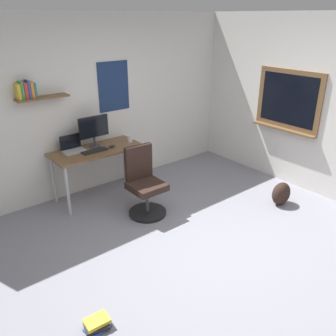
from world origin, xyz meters
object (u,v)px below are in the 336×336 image
object	(u,v)px
desk	(97,155)
office_chair	(144,186)
monitor_primary	(94,129)
keyboard	(95,151)
laptop	(73,147)
computer_mouse	(112,146)
coffee_mug	(130,139)
book_stack_on_floor	(97,324)
backpack	(281,194)

from	to	relation	value
desk	office_chair	bearing A→B (deg)	-73.00
monitor_primary	keyboard	distance (m)	0.33
laptop	monitor_primary	distance (m)	0.40
laptop	computer_mouse	size ratio (longest dim) A/B	2.98
laptop	coffee_mug	bearing A→B (deg)	-11.24
keyboard	computer_mouse	world-z (taller)	computer_mouse
desk	book_stack_on_floor	bearing A→B (deg)	-119.42
laptop	backpack	world-z (taller)	laptop
book_stack_on_floor	coffee_mug	bearing A→B (deg)	50.39
office_chair	keyboard	size ratio (longest dim) A/B	2.57
monitor_primary	backpack	distance (m)	2.87
computer_mouse	coffee_mug	bearing A→B (deg)	8.27
laptop	office_chair	bearing A→B (deg)	-60.55
office_chair	book_stack_on_floor	distance (m)	2.06
computer_mouse	coffee_mug	world-z (taller)	coffee_mug
coffee_mug	laptop	bearing A→B (deg)	168.76
monitor_primary	keyboard	world-z (taller)	monitor_primary
desk	coffee_mug	bearing A→B (deg)	-2.57
coffee_mug	backpack	size ratio (longest dim) A/B	0.27
computer_mouse	keyboard	bearing A→B (deg)	180.00
monitor_primary	backpack	world-z (taller)	monitor_primary
book_stack_on_floor	keyboard	bearing A→B (deg)	61.06
laptop	coffee_mug	xyz separation A→B (m)	(0.85, -0.17, -0.01)
monitor_primary	coffee_mug	world-z (taller)	monitor_primary
office_chair	keyboard	bearing A→B (deg)	112.96
backpack	book_stack_on_floor	distance (m)	3.18
monitor_primary	keyboard	xyz separation A→B (m)	(-0.10, -0.17, -0.26)
keyboard	coffee_mug	distance (m)	0.63
monitor_primary	book_stack_on_floor	bearing A→B (deg)	-119.01
keyboard	computer_mouse	bearing A→B (deg)	-0.00
keyboard	laptop	bearing A→B (deg)	136.34
office_chair	backpack	distance (m)	1.99
keyboard	coffee_mug	size ratio (longest dim) A/B	4.02
keyboard	backpack	xyz separation A→B (m)	(1.99, -1.81, -0.60)
desk	laptop	bearing A→B (deg)	153.96
desk	computer_mouse	size ratio (longest dim) A/B	12.66
desk	monitor_primary	size ratio (longest dim) A/B	2.84
office_chair	coffee_mug	size ratio (longest dim) A/B	10.33
keyboard	backpack	bearing A→B (deg)	-42.33
office_chair	desk	bearing A→B (deg)	107.00
backpack	book_stack_on_floor	world-z (taller)	backpack
office_chair	laptop	xyz separation A→B (m)	(-0.55, 0.97, 0.41)
backpack	office_chair	bearing A→B (deg)	147.66
computer_mouse	book_stack_on_floor	size ratio (longest dim) A/B	0.43
laptop	keyboard	xyz separation A→B (m)	(0.23, -0.22, -0.04)
backpack	monitor_primary	bearing A→B (deg)	133.62
desk	monitor_primary	bearing A→B (deg)	71.17
backpack	keyboard	bearing A→B (deg)	137.67
coffee_mug	backpack	world-z (taller)	coffee_mug
keyboard	desk	bearing A→B (deg)	48.76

